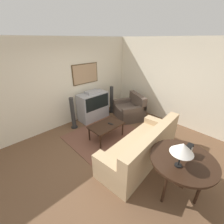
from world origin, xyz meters
name	(u,v)px	position (x,y,z in m)	size (l,w,h in m)	color
ground_plane	(111,152)	(0.00, 0.00, 0.00)	(12.00, 12.00, 0.00)	brown
wall_back	(64,84)	(0.01, 2.13, 1.35)	(12.00, 0.10, 2.70)	beige
wall_right	(169,82)	(2.63, 0.00, 1.35)	(0.06, 12.00, 2.70)	beige
area_rug	(106,137)	(0.33, 0.58, 0.01)	(1.99, 1.86, 0.01)	brown
tv	(93,106)	(0.79, 1.75, 0.50)	(1.04, 0.52, 1.05)	#9E9EA3
couch	(142,148)	(0.35, -0.68, 0.32)	(2.34, 1.06, 0.90)	tan
armchair	(130,110)	(1.79, 0.91, 0.29)	(1.19, 1.26, 0.86)	brown
coffee_table	(106,126)	(0.31, 0.53, 0.41)	(0.95, 0.58, 0.46)	black
console_table	(183,162)	(0.14, -1.65, 0.72)	(1.11, 1.11, 0.79)	black
table_lamp	(182,148)	(-0.08, -1.65, 1.14)	(0.36, 0.36, 0.45)	black
mantel_clock	(188,150)	(0.28, -1.65, 0.90)	(0.18, 0.10, 0.21)	black
remote	(110,124)	(0.41, 0.47, 0.47)	(0.07, 0.16, 0.02)	black
speaker_tower_left	(73,114)	(-0.06, 1.70, 0.49)	(0.22, 0.22, 1.04)	black
speaker_tower_right	(112,100)	(1.63, 1.70, 0.49)	(0.22, 0.22, 1.04)	black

